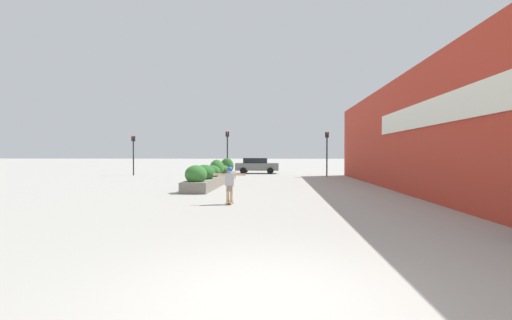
% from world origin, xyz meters
% --- Properties ---
extents(ground_plane, '(300.00, 300.00, 0.00)m').
position_xyz_m(ground_plane, '(0.00, 0.00, 0.00)').
color(ground_plane, '#A3A099').
extents(building_wall_right, '(0.67, 32.02, 5.63)m').
position_xyz_m(building_wall_right, '(6.23, 10.28, 2.82)').
color(building_wall_right, '#B23323').
rests_on(building_wall_right, ground_plane).
extents(planter_box, '(1.28, 11.10, 1.57)m').
position_xyz_m(planter_box, '(-3.85, 16.56, 0.53)').
color(planter_box, slate).
rests_on(planter_box, ground_plane).
extents(skateboard, '(0.24, 0.61, 0.10)m').
position_xyz_m(skateboard, '(-1.68, 8.14, 0.07)').
color(skateboard, olive).
rests_on(skateboard, ground_plane).
extents(skateboarder, '(1.20, 0.22, 1.29)m').
position_xyz_m(skateboarder, '(-1.68, 8.14, 0.88)').
color(skateboarder, tan).
rests_on(skateboarder, skateboard).
extents(car_leftmost, '(3.81, 1.87, 1.44)m').
position_xyz_m(car_leftmost, '(11.09, 31.38, 0.76)').
color(car_leftmost, silver).
rests_on(car_leftmost, ground_plane).
extents(car_center_left, '(4.14, 2.00, 1.50)m').
position_xyz_m(car_center_left, '(-1.99, 28.80, 0.79)').
color(car_center_left, slate).
rests_on(car_center_left, ground_plane).
extents(traffic_light_left, '(0.28, 0.30, 3.83)m').
position_xyz_m(traffic_light_left, '(-4.29, 24.83, 2.58)').
color(traffic_light_left, black).
rests_on(traffic_light_left, ground_plane).
extents(traffic_light_right, '(0.28, 0.30, 3.70)m').
position_xyz_m(traffic_light_right, '(4.11, 24.22, 2.50)').
color(traffic_light_right, black).
rests_on(traffic_light_right, ground_plane).
extents(traffic_light_far_left, '(0.28, 0.30, 3.47)m').
position_xyz_m(traffic_light_far_left, '(-12.72, 25.08, 2.37)').
color(traffic_light_far_left, black).
rests_on(traffic_light_far_left, ground_plane).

